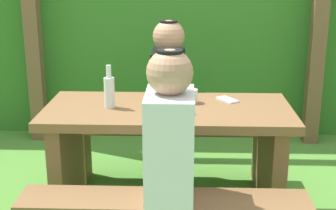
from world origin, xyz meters
name	(u,v)px	position (x,y,z in m)	size (l,w,h in m)	color
hedge_backdrop	(176,18)	(0.00, 1.95, 1.00)	(6.40, 0.83, 1.99)	#327124
pergola_post_left	(32,29)	(-1.18, 1.36, 0.97)	(0.12, 0.12, 1.94)	brown
pergola_post_right	(319,30)	(1.18, 1.36, 0.97)	(0.12, 0.12, 1.94)	brown
picnic_table	(168,144)	(0.00, 0.00, 0.49)	(1.40, 0.64, 0.72)	brown
bench_far	(171,141)	(0.00, 0.53, 0.31)	(1.40, 0.24, 0.42)	brown
person_white_shirt	(170,133)	(0.03, -0.53, 0.75)	(0.25, 0.35, 0.72)	silver
person_black_coat	(169,78)	(-0.02, 0.53, 0.75)	(0.25, 0.35, 0.72)	black
drinking_glass	(191,96)	(0.13, 0.09, 0.76)	(0.08, 0.08, 0.08)	silver
bottle_left	(109,91)	(-0.33, -0.02, 0.81)	(0.06, 0.06, 0.24)	silver
cell_phone	(227,100)	(0.35, 0.15, 0.72)	(0.07, 0.14, 0.01)	silver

